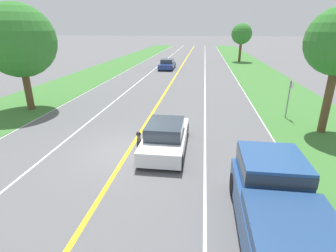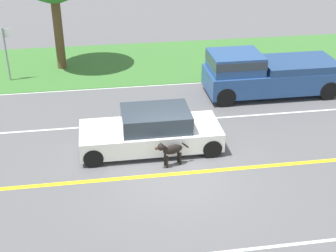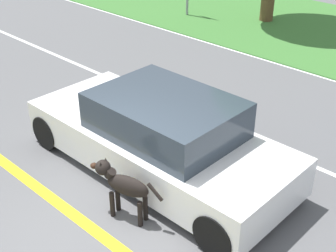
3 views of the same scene
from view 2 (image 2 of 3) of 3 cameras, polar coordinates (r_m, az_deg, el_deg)
name	(u,v)px [view 2 (image 2 of 3)]	position (r m, az deg, el deg)	size (l,w,h in m)	color
ground_plane	(178,174)	(14.19, 1.21, -5.84)	(400.00, 400.00, 0.00)	#5B5B5E
centre_divider_line	(178,174)	(14.19, 1.21, -5.82)	(0.18, 160.00, 0.01)	yellow
lane_edge_line_right	(150,86)	(20.34, -2.22, 4.95)	(0.14, 160.00, 0.01)	white
lane_dash_same_dir	(161,122)	(17.18, -0.81, 0.53)	(0.10, 160.00, 0.01)	white
grass_verge_right	(143,62)	(23.12, -3.13, 7.79)	(6.00, 160.00, 0.03)	#3D7533
ego_car	(152,131)	(15.21, -2.00, -0.63)	(1.89, 4.54, 1.37)	white
dog	(170,150)	(14.29, 0.28, -2.96)	(0.44, 1.12, 0.87)	black
pickup_truck	(265,73)	(19.57, 11.77, 6.36)	(2.10, 5.34, 1.83)	#284C84
street_sign	(5,48)	(21.52, -19.22, 9.01)	(0.11, 0.64, 2.40)	gray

